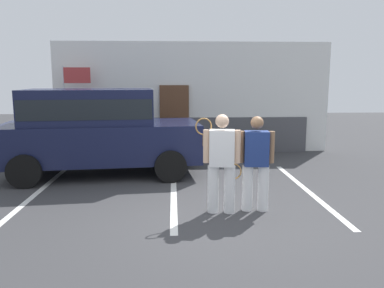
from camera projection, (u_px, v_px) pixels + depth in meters
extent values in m
plane|color=#38383A|center=(212.00, 218.00, 6.37)|extent=(40.00, 40.00, 0.00)
cube|color=silver|center=(35.00, 194.00, 7.68)|extent=(0.12, 4.40, 0.01)
cube|color=silver|center=(174.00, 192.00, 7.82)|extent=(0.12, 4.40, 0.01)
cube|color=silver|center=(307.00, 190.00, 7.95)|extent=(0.12, 4.40, 0.01)
cube|color=white|center=(193.00, 98.00, 12.06)|extent=(8.54, 0.30, 3.41)
cube|color=#4C4C51|center=(193.00, 135.00, 12.05)|extent=(7.18, 0.10, 1.10)
cube|color=brown|center=(174.00, 119.00, 11.92)|extent=(0.90, 0.06, 2.10)
cube|color=#141938|center=(102.00, 142.00, 9.20)|extent=(4.77, 2.35, 0.90)
cube|color=#141938|center=(90.00, 106.00, 9.02)|extent=(3.06, 2.04, 0.80)
cube|color=black|center=(90.00, 107.00, 9.03)|extent=(3.01, 2.06, 0.44)
cylinder|color=black|center=(164.00, 151.00, 10.43)|extent=(0.74, 0.33, 0.72)
cylinder|color=black|center=(170.00, 166.00, 8.58)|extent=(0.74, 0.33, 0.72)
cylinder|color=black|center=(45.00, 154.00, 9.97)|extent=(0.74, 0.33, 0.72)
cylinder|color=black|center=(24.00, 171.00, 8.12)|extent=(0.74, 0.33, 0.72)
cylinder|color=white|center=(229.00, 189.00, 6.59)|extent=(0.19, 0.19, 0.82)
cylinder|color=white|center=(213.00, 189.00, 6.61)|extent=(0.19, 0.19, 0.82)
cube|color=white|center=(222.00, 148.00, 6.48)|extent=(0.45, 0.31, 0.61)
sphere|color=beige|center=(222.00, 121.00, 6.40)|extent=(0.23, 0.23, 0.23)
cylinder|color=beige|center=(237.00, 147.00, 6.46)|extent=(0.11, 0.11, 0.56)
cylinder|color=beige|center=(206.00, 146.00, 6.49)|extent=(0.11, 0.11, 0.56)
torus|color=olive|center=(204.00, 126.00, 6.49)|extent=(0.29, 0.08, 0.29)
cylinder|color=olive|center=(204.00, 140.00, 6.53)|extent=(0.03, 0.03, 0.20)
cylinder|color=white|center=(263.00, 188.00, 6.69)|extent=(0.19, 0.19, 0.80)
cylinder|color=white|center=(247.00, 188.00, 6.70)|extent=(0.19, 0.19, 0.80)
cube|color=navy|center=(256.00, 149.00, 6.58)|extent=(0.43, 0.29, 0.60)
sphere|color=#8C6647|center=(257.00, 123.00, 6.51)|extent=(0.22, 0.22, 0.22)
cylinder|color=#8C6647|center=(271.00, 147.00, 6.57)|extent=(0.10, 0.10, 0.55)
cylinder|color=#8C6647|center=(241.00, 147.00, 6.59)|extent=(0.10, 0.10, 0.55)
torus|color=olive|center=(233.00, 171.00, 6.72)|extent=(0.37, 0.06, 0.37)
cylinder|color=olive|center=(233.00, 158.00, 6.68)|extent=(0.03, 0.03, 0.20)
cylinder|color=gray|center=(260.00, 154.00, 11.29)|extent=(0.35, 0.35, 0.21)
sphere|color=#4C8C38|center=(260.00, 143.00, 11.23)|extent=(0.54, 0.54, 0.54)
cylinder|color=silver|center=(65.00, 112.00, 11.31)|extent=(0.05, 0.05, 2.67)
cube|color=#B23838|center=(77.00, 75.00, 11.15)|extent=(0.75, 0.11, 0.45)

